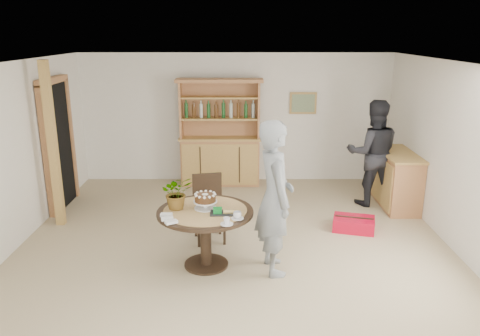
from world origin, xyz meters
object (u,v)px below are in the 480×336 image
at_px(dining_table, 205,222).
at_px(red_suitcase, 354,224).
at_px(dining_chair, 209,203).
at_px(adult_person, 373,153).
at_px(hutch, 220,149).
at_px(teen_boy, 275,198).
at_px(sideboard, 397,179).

bearing_deg(dining_table, red_suitcase, 27.30).
xyz_separation_m(dining_chair, adult_person, (2.69, 1.41, 0.37)).
bearing_deg(hutch, adult_person, -23.45).
distance_m(hutch, red_suitcase, 3.15).
distance_m(teen_boy, adult_person, 2.97).
relative_size(sideboard, dining_table, 1.05).
bearing_deg(dining_table, teen_boy, -6.71).
height_order(sideboard, adult_person, adult_person).
relative_size(sideboard, red_suitcase, 1.85).
relative_size(dining_table, red_suitcase, 1.76).
relative_size(hutch, dining_chair, 2.16).
height_order(dining_table, adult_person, adult_person).
bearing_deg(teen_boy, sideboard, -55.20).
distance_m(sideboard, dining_table, 3.76).
xyz_separation_m(dining_table, dining_chair, (-0.02, 0.83, -0.07)).
bearing_deg(sideboard, teen_boy, -134.98).
bearing_deg(sideboard, hutch, 157.79).
xyz_separation_m(hutch, dining_table, (-0.05, -3.38, -0.08)).
bearing_deg(red_suitcase, adult_person, 79.73).
xyz_separation_m(sideboard, teen_boy, (-2.24, -2.24, 0.48)).
relative_size(hutch, adult_person, 1.13).
height_order(dining_chair, adult_person, adult_person).
relative_size(sideboard, dining_chair, 1.33).
xyz_separation_m(sideboard, dining_chair, (-3.11, -1.31, 0.06)).
xyz_separation_m(sideboard, red_suitcase, (-0.95, -1.03, -0.37)).
bearing_deg(dining_chair, sideboard, 10.63).
bearing_deg(teen_boy, adult_person, -48.17).
distance_m(dining_table, teen_boy, 0.92).
distance_m(sideboard, dining_chair, 3.37).
relative_size(dining_chair, red_suitcase, 1.38).
height_order(sideboard, red_suitcase, sideboard).
distance_m(hutch, sideboard, 3.29).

